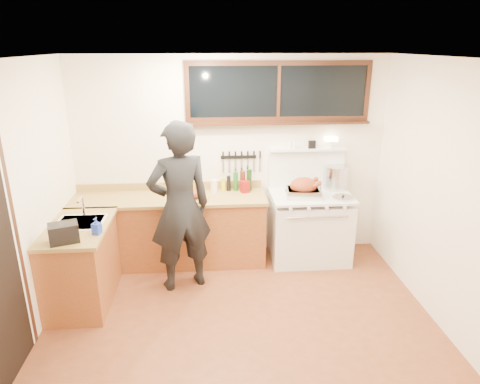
{
  "coord_description": "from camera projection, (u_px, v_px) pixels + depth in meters",
  "views": [
    {
      "loc": [
        -0.3,
        -3.63,
        2.72
      ],
      "look_at": [
        0.05,
        0.85,
        1.15
      ],
      "focal_mm": 32.0,
      "sensor_mm": 36.0,
      "label": 1
    }
  ],
  "objects": [
    {
      "name": "ground_plane",
      "position": [
        242.0,
        327.0,
        4.34
      ],
      "size": [
        4.0,
        3.5,
        0.02
      ],
      "primitive_type": "cube",
      "color": "brown"
    },
    {
      "name": "room_shell",
      "position": [
        242.0,
        170.0,
        3.79
      ],
      "size": [
        4.1,
        3.6,
        2.65
      ],
      "color": "white",
      "rests_on": "ground"
    },
    {
      "name": "counter_back",
      "position": [
        170.0,
        229.0,
        5.49
      ],
      "size": [
        2.44,
        0.64,
        1.0
      ],
      "color": "brown",
      "rests_on": "ground"
    },
    {
      "name": "counter_left",
      "position": [
        81.0,
        263.0,
        4.65
      ],
      "size": [
        0.64,
        1.09,
        0.9
      ],
      "color": "brown",
      "rests_on": "ground"
    },
    {
      "name": "sink_unit",
      "position": [
        81.0,
        227.0,
        4.59
      ],
      "size": [
        0.5,
        0.45,
        0.37
      ],
      "color": "white",
      "rests_on": "counter_left"
    },
    {
      "name": "vintage_stove",
      "position": [
        309.0,
        225.0,
        5.58
      ],
      "size": [
        1.02,
        0.74,
        1.57
      ],
      "color": "white",
      "rests_on": "ground"
    },
    {
      "name": "back_window",
      "position": [
        279.0,
        99.0,
        5.31
      ],
      "size": [
        2.32,
        0.13,
        0.77
      ],
      "color": "black",
      "rests_on": "room_shell"
    },
    {
      "name": "knife_strip",
      "position": [
        240.0,
        158.0,
        5.54
      ],
      "size": [
        0.52,
        0.03,
        0.28
      ],
      "color": "black",
      "rests_on": "room_shell"
    },
    {
      "name": "man",
      "position": [
        180.0,
        208.0,
        4.77
      ],
      "size": [
        0.83,
        0.69,
        1.97
      ],
      "color": "black",
      "rests_on": "ground"
    },
    {
      "name": "soap_bottle",
      "position": [
        96.0,
        226.0,
        4.28
      ],
      "size": [
        0.1,
        0.1,
        0.17
      ],
      "color": "blue",
      "rests_on": "counter_left"
    },
    {
      "name": "toaster",
      "position": [
        64.0,
        233.0,
        4.11
      ],
      "size": [
        0.32,
        0.27,
        0.19
      ],
      "color": "black",
      "rests_on": "counter_left"
    },
    {
      "name": "cutting_board",
      "position": [
        192.0,
        196.0,
        5.22
      ],
      "size": [
        0.44,
        0.36,
        0.14
      ],
      "color": "#A38240",
      "rests_on": "counter_back"
    },
    {
      "name": "roast_turkey",
      "position": [
        304.0,
        189.0,
        5.32
      ],
      "size": [
        0.47,
        0.37,
        0.25
      ],
      "color": "silver",
      "rests_on": "vintage_stove"
    },
    {
      "name": "stockpot",
      "position": [
        336.0,
        177.0,
        5.61
      ],
      "size": [
        0.43,
        0.43,
        0.31
      ],
      "color": "silver",
      "rests_on": "vintage_stove"
    },
    {
      "name": "saucepan",
      "position": [
        305.0,
        186.0,
        5.54
      ],
      "size": [
        0.2,
        0.29,
        0.12
      ],
      "color": "silver",
      "rests_on": "vintage_stove"
    },
    {
      "name": "pot_lid",
      "position": [
        343.0,
        197.0,
        5.29
      ],
      "size": [
        0.32,
        0.32,
        0.04
      ],
      "color": "silver",
      "rests_on": "vintage_stove"
    },
    {
      "name": "coffee_tin",
      "position": [
        245.0,
        187.0,
        5.48
      ],
      "size": [
        0.13,
        0.11,
        0.15
      ],
      "color": "maroon",
      "rests_on": "counter_back"
    },
    {
      "name": "pitcher",
      "position": [
        214.0,
        186.0,
        5.49
      ],
      "size": [
        0.11,
        0.11,
        0.17
      ],
      "color": "white",
      "rests_on": "counter_back"
    },
    {
      "name": "bottle_cluster",
      "position": [
        238.0,
        181.0,
        5.54
      ],
      "size": [
        0.4,
        0.07,
        0.28
      ],
      "color": "black",
      "rests_on": "counter_back"
    }
  ]
}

